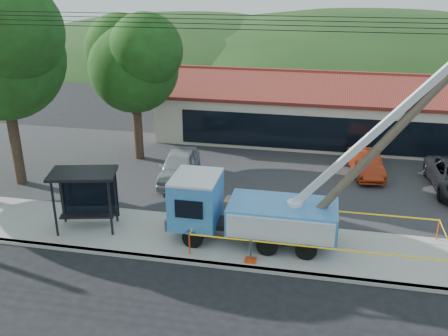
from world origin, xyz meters
TOP-DOWN VIEW (x-y plane):
  - ground at (0.00, 0.00)m, footprint 120.00×120.00m
  - curb at (0.00, 2.10)m, footprint 60.00×0.25m
  - sidewalk at (0.00, 4.00)m, footprint 60.00×4.00m
  - parking_lot at (0.00, 12.00)m, footprint 60.00×12.00m
  - strip_mall at (4.00, 19.98)m, footprint 22.50×8.53m
  - tree_west_near at (-12.00, 8.00)m, footprint 7.56×6.72m
  - tree_lot at (-7.00, 13.00)m, footprint 6.30×5.60m
  - hill_west at (-15.00, 55.00)m, footprint 78.40×56.00m
  - hill_center at (10.00, 55.00)m, footprint 89.60×64.00m
  - utility_truck at (1.30, 4.21)m, footprint 12.10×3.76m
  - leaning_pole at (6.61, 4.22)m, footprint 7.04×1.98m
  - bus_shelter at (-6.04, 3.97)m, footprint 3.15×2.35m
  - caution_tape at (4.14, 4.21)m, footprint 10.22×3.38m
  - car_silver at (-3.56, 10.07)m, footprint 2.45×4.98m
  - car_red at (6.60, 13.00)m, footprint 2.05×4.27m

SIDE VIEW (x-z plane):
  - ground at x=0.00m, z-range 0.00..0.00m
  - hill_west at x=-15.00m, z-range -14.00..14.00m
  - hill_center at x=10.00m, z-range -16.00..16.00m
  - car_silver at x=-3.56m, z-range -0.82..0.82m
  - car_red at x=6.60m, z-range -0.68..0.68m
  - parking_lot at x=0.00m, z-range 0.00..0.10m
  - curb at x=0.00m, z-range 0.00..0.15m
  - sidewalk at x=0.00m, z-range 0.00..0.15m
  - caution_tape at x=4.14m, z-range 0.39..1.36m
  - utility_truck at x=1.30m, z-range -3.09..6.50m
  - strip_mall at x=4.00m, z-range -0.46..4.22m
  - bus_shelter at x=-6.04m, z-range 0.80..3.52m
  - leaning_pole at x=6.61m, z-range 0.51..10.05m
  - tree_lot at x=-7.00m, z-range 1.74..10.68m
  - tree_west_near at x=-12.00m, z-range 2.12..12.92m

